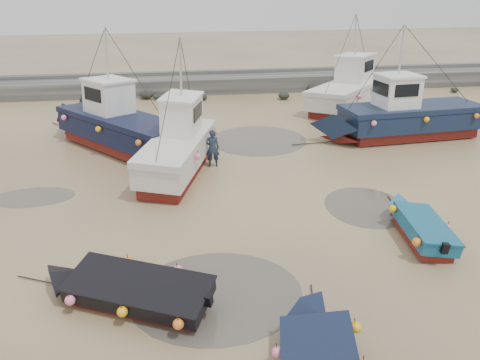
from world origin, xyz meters
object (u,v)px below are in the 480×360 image
object	(u,v)px
dinghy_2	(419,223)
cabin_boat_2	(401,116)
cabin_boat_1	(180,144)
person	(213,166)
dinghy_4	(129,286)
cabin_boat_0	(114,124)
cabin_boat_3	(353,90)

from	to	relation	value
dinghy_2	cabin_boat_2	distance (m)	11.35
cabin_boat_1	cabin_boat_2	size ratio (longest dim) A/B	0.84
person	cabin_boat_1	bearing A→B (deg)	11.46
dinghy_4	cabin_boat_0	distance (m)	13.57
dinghy_4	cabin_boat_3	xyz separation A→B (m)	(13.78, 19.07, 0.80)
dinghy_4	cabin_boat_3	world-z (taller)	cabin_boat_3
cabin_boat_2	person	size ratio (longest dim) A/B	5.89
dinghy_2	dinghy_4	distance (m)	10.39
cabin_boat_2	cabin_boat_0	bearing A→B (deg)	83.09
dinghy_2	cabin_boat_3	world-z (taller)	cabin_boat_3
person	dinghy_4	bearing A→B (deg)	71.51
cabin_boat_0	cabin_boat_1	size ratio (longest dim) A/B	0.99
cabin_boat_3	person	world-z (taller)	cabin_boat_3
cabin_boat_1	cabin_boat_3	bearing A→B (deg)	55.60
dinghy_2	cabin_boat_1	world-z (taller)	cabin_boat_1
cabin_boat_1	person	xyz separation A→B (m)	(1.57, 0.33, -1.36)
cabin_boat_2	person	xyz separation A→B (m)	(-11.04, -2.82, -1.31)
dinghy_4	cabin_boat_2	size ratio (longest dim) A/B	0.56
cabin_boat_3	person	bearing A→B (deg)	-93.85
cabin_boat_1	person	world-z (taller)	cabin_boat_1
cabin_boat_0	cabin_boat_2	xyz separation A→B (m)	(16.06, -0.64, 0.00)
dinghy_4	cabin_boat_2	bearing A→B (deg)	-23.43
person	cabin_boat_3	bearing A→B (deg)	-139.34
dinghy_4	cabin_boat_2	xyz separation A→B (m)	(14.33, 12.80, 0.77)
cabin_boat_0	person	size ratio (longest dim) A/B	4.88
cabin_boat_0	cabin_boat_1	bearing A→B (deg)	-90.36
dinghy_4	cabin_boat_3	distance (m)	23.54
cabin_boat_1	person	distance (m)	2.10
dinghy_4	cabin_boat_1	distance (m)	9.84
cabin_boat_0	person	distance (m)	6.23
cabin_boat_1	person	size ratio (longest dim) A/B	4.94
dinghy_4	person	world-z (taller)	dinghy_4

